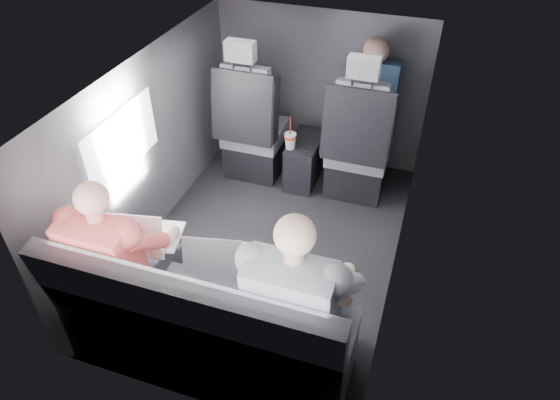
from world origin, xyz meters
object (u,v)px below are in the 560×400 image
(laptop_white, at_px, (144,235))
(passenger_rear_left, at_px, (123,257))
(front_seat_left, at_px, (253,134))
(laptop_silver, at_px, (220,256))
(laptop_black, at_px, (310,271))
(front_seat_right, at_px, (358,152))
(soda_cup, at_px, (290,140))
(passenger_rear_right, at_px, (299,299))
(passenger_front_right, at_px, (370,98))
(rear_bench, at_px, (206,330))
(center_console, at_px, (305,160))

(laptop_white, relative_size, passenger_rear_left, 0.34)
(front_seat_left, xyz_separation_m, laptop_silver, (0.44, -1.64, 0.23))
(laptop_silver, height_order, laptop_black, laptop_silver)
(front_seat_right, xyz_separation_m, laptop_silver, (-0.46, -1.64, 0.23))
(passenger_rear_left, bearing_deg, soda_cup, 75.54)
(laptop_silver, bearing_deg, passenger_rear_right, -18.37)
(soda_cup, bearing_deg, passenger_front_right, 34.19)
(front_seat_left, distance_m, passenger_front_right, 1.01)
(laptop_silver, xyz_separation_m, passenger_front_right, (0.47, 1.90, 0.12))
(laptop_silver, xyz_separation_m, laptop_black, (0.50, 0.05, -0.00))
(laptop_silver, xyz_separation_m, passenger_rear_left, (-0.51, -0.17, -0.01))
(front_seat_left, distance_m, laptop_silver, 1.71)
(rear_bench, relative_size, passenger_rear_right, 1.27)
(passenger_rear_left, distance_m, passenger_front_right, 2.29)
(front_seat_left, bearing_deg, rear_bench, -76.69)
(front_seat_left, xyz_separation_m, passenger_rear_left, (-0.07, -1.81, 0.22))
(laptop_black, bearing_deg, laptop_white, -177.49)
(laptop_white, height_order, passenger_rear_left, passenger_rear_left)
(laptop_silver, bearing_deg, passenger_front_right, 76.07)
(front_seat_right, height_order, center_console, front_seat_right)
(passenger_rear_right, bearing_deg, rear_bench, -169.24)
(rear_bench, height_order, passenger_rear_left, passenger_rear_left)
(front_seat_right, xyz_separation_m, laptop_black, (0.05, -1.59, 0.23))
(laptop_black, bearing_deg, center_console, 106.92)
(soda_cup, relative_size, laptop_silver, 0.80)
(front_seat_left, xyz_separation_m, front_seat_right, (0.90, 0.00, 0.00))
(front_seat_left, bearing_deg, passenger_front_right, 15.75)
(passenger_rear_left, bearing_deg, front_seat_right, 61.78)
(front_seat_left, distance_m, front_seat_right, 0.90)
(rear_bench, distance_m, laptop_silver, 0.42)
(rear_bench, xyz_separation_m, soda_cup, (-0.08, 1.79, 0.17))
(front_seat_right, relative_size, passenger_rear_right, 1.01)
(front_seat_right, bearing_deg, passenger_rear_right, -88.46)
(front_seat_left, relative_size, rear_bench, 0.79)
(laptop_white, xyz_separation_m, passenger_rear_right, (0.99, -0.17, 0.00))
(passenger_front_right, bearing_deg, laptop_white, -116.73)
(center_console, bearing_deg, laptop_black, -73.08)
(soda_cup, xyz_separation_m, passenger_rear_right, (0.58, -1.69, 0.17))
(front_seat_right, relative_size, soda_cup, 4.36)
(laptop_white, distance_m, passenger_rear_left, 0.18)
(laptop_white, bearing_deg, laptop_black, 2.51)
(passenger_rear_left, bearing_deg, laptop_white, 79.78)
(laptop_silver, relative_size, passenger_rear_right, 0.29)
(rear_bench, height_order, passenger_rear_right, passenger_rear_right)
(passenger_rear_right, bearing_deg, front_seat_right, 91.54)
(center_console, bearing_deg, front_seat_left, -174.93)
(rear_bench, xyz_separation_m, laptop_white, (-0.49, 0.27, 0.33))
(front_seat_left, relative_size, soda_cup, 4.36)
(laptop_silver, bearing_deg, soda_cup, 92.89)
(front_seat_left, height_order, laptop_white, front_seat_left)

